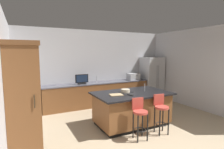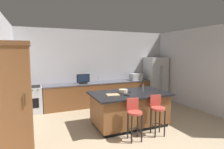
% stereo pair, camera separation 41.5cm
% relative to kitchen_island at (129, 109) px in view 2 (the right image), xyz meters
% --- Properties ---
extents(wall_back, '(6.44, 0.12, 2.90)m').
position_rel_kitchen_island_xyz_m(wall_back, '(-0.05, 2.56, 0.98)').
color(wall_back, '#BCBCC1').
rests_on(wall_back, ground_plane).
extents(wall_left, '(0.12, 5.00, 2.90)m').
position_rel_kitchen_island_xyz_m(wall_left, '(-3.08, 0.26, 0.98)').
color(wall_left, '#BCBCC1').
rests_on(wall_left, ground_plane).
extents(wall_right, '(0.12, 5.00, 2.90)m').
position_rel_kitchen_island_xyz_m(wall_right, '(2.97, 0.26, 0.98)').
color(wall_right, '#BCBCC1').
rests_on(wall_right, ground_plane).
extents(counter_back, '(4.19, 0.62, 0.90)m').
position_rel_kitchen_island_xyz_m(counter_back, '(-0.10, 2.18, -0.02)').
color(counter_back, brown).
rests_on(counter_back, ground_plane).
extents(kitchen_island, '(2.12, 1.29, 0.92)m').
position_rel_kitchen_island_xyz_m(kitchen_island, '(0.00, 0.00, 0.00)').
color(kitchen_island, black).
rests_on(kitchen_island, ground_plane).
extents(refrigerator, '(0.86, 0.77, 1.83)m').
position_rel_kitchen_island_xyz_m(refrigerator, '(2.43, 2.12, 0.45)').
color(refrigerator, '#B7BABF').
rests_on(refrigerator, ground_plane).
extents(range_oven, '(0.76, 0.63, 0.92)m').
position_rel_kitchen_island_xyz_m(range_oven, '(-2.59, 2.18, -0.01)').
color(range_oven, '#B7BABF').
rests_on(range_oven, ground_plane).
extents(cabinet_tower, '(0.58, 0.58, 2.23)m').
position_rel_kitchen_island_xyz_m(cabinet_tower, '(-2.74, -0.72, 0.69)').
color(cabinet_tower, brown).
rests_on(cabinet_tower, ground_plane).
extents(microwave, '(0.48, 0.36, 0.27)m').
position_rel_kitchen_island_xyz_m(microwave, '(1.49, 2.18, 0.56)').
color(microwave, '#B7BABF').
rests_on(microwave, counter_back).
extents(tv_monitor, '(0.47, 0.16, 0.35)m').
position_rel_kitchen_island_xyz_m(tv_monitor, '(-0.77, 2.13, 0.59)').
color(tv_monitor, black).
rests_on(tv_monitor, counter_back).
extents(sink_faucet_back, '(0.02, 0.02, 0.24)m').
position_rel_kitchen_island_xyz_m(sink_faucet_back, '(-0.13, 2.28, 0.55)').
color(sink_faucet_back, '#B2B2B7').
rests_on(sink_faucet_back, counter_back).
extents(sink_faucet_island, '(0.02, 0.02, 0.22)m').
position_rel_kitchen_island_xyz_m(sink_faucet_island, '(0.44, 0.00, 0.56)').
color(sink_faucet_island, '#B2B2B7').
rests_on(sink_faucet_island, kitchen_island).
extents(bar_stool_left, '(0.34, 0.36, 0.97)m').
position_rel_kitchen_island_xyz_m(bar_stool_left, '(-0.32, -0.84, 0.11)').
color(bar_stool_left, '#B23D33').
rests_on(bar_stool_left, ground_plane).
extents(bar_stool_right, '(0.34, 0.36, 0.98)m').
position_rel_kitchen_island_xyz_m(bar_stool_right, '(0.34, -0.81, 0.12)').
color(bar_stool_right, '#B23D33').
rests_on(bar_stool_right, ground_plane).
extents(fruit_bowl, '(0.25, 0.25, 0.09)m').
position_rel_kitchen_island_xyz_m(fruit_bowl, '(-0.14, 0.12, 0.50)').
color(fruit_bowl, beige).
rests_on(fruit_bowl, kitchen_island).
extents(cell_phone, '(0.14, 0.16, 0.01)m').
position_rel_kitchen_island_xyz_m(cell_phone, '(0.02, 0.08, 0.46)').
color(cell_phone, black).
rests_on(cell_phone, kitchen_island).
extents(tv_remote, '(0.11, 0.17, 0.02)m').
position_rel_kitchen_island_xyz_m(tv_remote, '(-0.22, -0.26, 0.46)').
color(tv_remote, black).
rests_on(tv_remote, kitchen_island).
extents(cutting_board, '(0.38, 0.32, 0.02)m').
position_rel_kitchen_island_xyz_m(cutting_board, '(-0.54, -0.07, 0.46)').
color(cutting_board, tan).
rests_on(cutting_board, kitchen_island).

